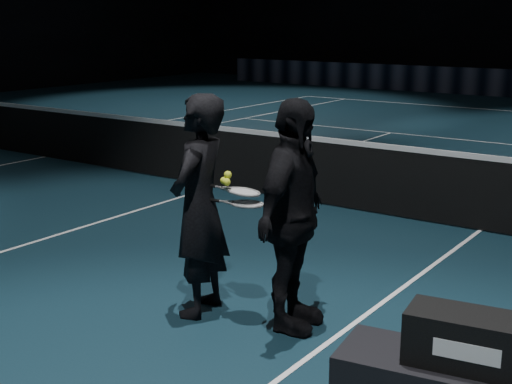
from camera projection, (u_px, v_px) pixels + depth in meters
floor at (216, 186)px, 11.02m from camera, size 36.00×36.00×0.00m
court_lines at (216, 186)px, 11.02m from camera, size 10.98×23.78×0.01m
net_mesh at (216, 158)px, 10.91m from camera, size 12.80×0.02×0.86m
net_tape at (216, 128)px, 10.80m from camera, size 12.80×0.03×0.07m
sponsor_backdrop at (509, 83)px, 23.24m from camera, size 22.00×0.15×0.90m
racket_bag at (477, 341)px, 4.26m from camera, size 0.87×0.47×0.33m
bag_signature at (466, 353)px, 4.12m from camera, size 0.38×0.06×0.11m
player_a at (199, 206)px, 6.12m from camera, size 0.62×0.80×1.94m
player_b at (292, 217)px, 5.80m from camera, size 0.66×1.20×1.94m
racket_lower at (247, 204)px, 5.93m from camera, size 0.71×0.36×0.03m
racket_upper at (244, 192)px, 5.97m from camera, size 0.71×0.40×0.10m
tennis_balls at (226, 179)px, 5.96m from camera, size 0.12×0.10×0.12m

